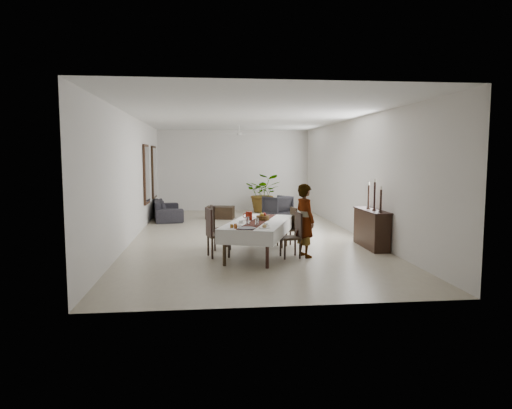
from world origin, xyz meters
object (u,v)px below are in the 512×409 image
object	(u,v)px
dining_table_top	(258,223)
red_pitcher	(249,216)
woman	(305,221)
sideboard_body	(371,229)
sofa	(168,210)

from	to	relation	value
dining_table_top	red_pitcher	xyz separation A→B (m)	(-0.18, 0.22, 0.13)
dining_table_top	red_pitcher	bearing A→B (deg)	149.04
dining_table_top	woman	size ratio (longest dim) A/B	1.49
woman	sideboard_body	xyz separation A→B (m)	(1.79, 0.83, -0.35)
dining_table_top	sofa	size ratio (longest dim) A/B	1.04
woman	sofa	world-z (taller)	woman
dining_table_top	woman	xyz separation A→B (m)	(0.98, -0.26, 0.08)
red_pitcher	woman	world-z (taller)	woman
red_pitcher	woman	size ratio (longest dim) A/B	0.12
sofa	woman	bearing A→B (deg)	-159.74
woman	sofa	size ratio (longest dim) A/B	0.69
sofa	dining_table_top	bearing A→B (deg)	-166.23
sideboard_body	woman	bearing A→B (deg)	-155.08
sofa	red_pitcher	bearing A→B (deg)	-167.04
sideboard_body	sofa	xyz separation A→B (m)	(-5.22, 5.48, -0.10)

